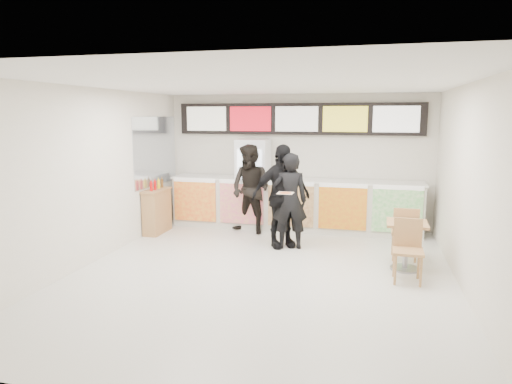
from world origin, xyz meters
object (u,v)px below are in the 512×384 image
(service_counter, at_px, (293,204))
(customer_main, at_px, (290,201))
(customer_mid, at_px, (281,196))
(cafe_table, at_px, (406,237))
(customer_left, at_px, (251,189))
(condiment_ledge, at_px, (157,211))
(drinks_fridge, at_px, (253,184))

(service_counter, bearing_deg, customer_main, -83.52)
(customer_mid, distance_m, cafe_table, 2.45)
(service_counter, distance_m, customer_left, 1.08)
(condiment_ledge, bearing_deg, service_counter, 19.95)
(customer_main, xyz_separation_m, cafe_table, (2.08, -0.77, -0.36))
(drinks_fridge, relative_size, condiment_ledge, 1.75)
(customer_mid, bearing_deg, service_counter, 57.74)
(customer_mid, bearing_deg, customer_left, 102.06)
(customer_mid, bearing_deg, condiment_ledge, 140.27)
(service_counter, bearing_deg, customer_mid, -90.39)
(drinks_fridge, relative_size, cafe_table, 1.22)
(customer_mid, xyz_separation_m, condiment_ledge, (-2.81, 0.39, -0.51))
(service_counter, xyz_separation_m, customer_main, (0.17, -1.48, 0.35))
(customer_left, relative_size, cafe_table, 1.17)
(condiment_ledge, bearing_deg, drinks_fridge, 28.89)
(cafe_table, bearing_deg, customer_main, 161.19)
(service_counter, relative_size, customer_left, 2.89)
(customer_mid, height_order, cafe_table, customer_mid)
(customer_left, distance_m, cafe_table, 3.56)
(customer_left, relative_size, condiment_ledge, 1.68)
(customer_main, relative_size, cafe_table, 1.12)
(drinks_fridge, height_order, cafe_table, drinks_fridge)
(cafe_table, bearing_deg, customer_left, 152.64)
(customer_main, bearing_deg, service_counter, -98.12)
(cafe_table, xyz_separation_m, condiment_ledge, (-5.07, 1.22, -0.07))
(customer_main, height_order, condiment_ledge, customer_main)
(customer_main, distance_m, condiment_ledge, 3.05)
(condiment_ledge, bearing_deg, customer_mid, -7.87)
(drinks_fridge, relative_size, customer_left, 1.04)
(service_counter, distance_m, customer_main, 1.53)
(customer_left, relative_size, customer_mid, 0.96)
(service_counter, height_order, customer_main, customer_main)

